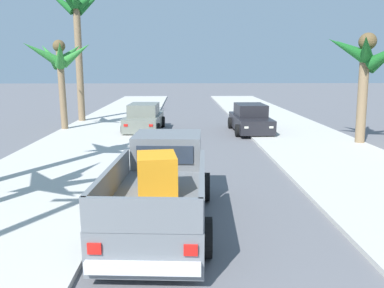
{
  "coord_description": "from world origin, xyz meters",
  "views": [
    {
      "loc": [
        -0.8,
        -1.67,
        3.5
      ],
      "look_at": [
        -0.51,
        9.19,
        1.2
      ],
      "focal_mm": 34.03,
      "sensor_mm": 36.0,
      "label": 1
    }
  ],
  "objects_px": {
    "palm_tree_left_mid": "(60,59)",
    "car_right_near": "(250,119)",
    "palm_tree_right_back": "(369,57)",
    "pickup_truck": "(162,188)",
    "palm_tree_left_back": "(76,16)",
    "car_left_near": "(144,118)"
  },
  "relations": [
    {
      "from": "palm_tree_right_back",
      "to": "pickup_truck",
      "type": "bearing_deg",
      "value": -136.31
    },
    {
      "from": "pickup_truck",
      "to": "car_left_near",
      "type": "xyz_separation_m",
      "value": [
        -1.66,
        12.2,
        -0.09
      ]
    },
    {
      "from": "palm_tree_left_mid",
      "to": "palm_tree_right_back",
      "type": "distance_m",
      "value": 15.38
    },
    {
      "from": "pickup_truck",
      "to": "palm_tree_left_back",
      "type": "distance_m",
      "value": 17.86
    },
    {
      "from": "car_left_near",
      "to": "palm_tree_left_mid",
      "type": "bearing_deg",
      "value": 177.72
    },
    {
      "from": "car_left_near",
      "to": "palm_tree_left_back",
      "type": "relative_size",
      "value": 0.52
    },
    {
      "from": "pickup_truck",
      "to": "palm_tree_left_back",
      "type": "relative_size",
      "value": 0.64
    },
    {
      "from": "pickup_truck",
      "to": "palm_tree_left_mid",
      "type": "distance_m",
      "value": 14.17
    },
    {
      "from": "pickup_truck",
      "to": "palm_tree_left_back",
      "type": "xyz_separation_m",
      "value": [
        -6.03,
        15.78,
        5.8
      ]
    },
    {
      "from": "pickup_truck",
      "to": "palm_tree_left_mid",
      "type": "xyz_separation_m",
      "value": [
        -6.14,
        12.38,
        3.13
      ]
    },
    {
      "from": "palm_tree_left_mid",
      "to": "car_right_near",
      "type": "bearing_deg",
      "value": -3.84
    },
    {
      "from": "palm_tree_left_back",
      "to": "car_right_near",
      "type": "bearing_deg",
      "value": -21.83
    },
    {
      "from": "car_right_near",
      "to": "palm_tree_right_back",
      "type": "relative_size",
      "value": 0.86
    },
    {
      "from": "pickup_truck",
      "to": "palm_tree_left_mid",
      "type": "relative_size",
      "value": 1.07
    },
    {
      "from": "car_left_near",
      "to": "palm_tree_left_back",
      "type": "height_order",
      "value": "palm_tree_left_back"
    },
    {
      "from": "palm_tree_left_mid",
      "to": "pickup_truck",
      "type": "bearing_deg",
      "value": -63.62
    },
    {
      "from": "car_right_near",
      "to": "palm_tree_left_mid",
      "type": "bearing_deg",
      "value": 176.16
    },
    {
      "from": "car_left_near",
      "to": "car_right_near",
      "type": "xyz_separation_m",
      "value": [
        5.84,
        -0.51,
        0.0
      ]
    },
    {
      "from": "car_right_near",
      "to": "palm_tree_left_mid",
      "type": "xyz_separation_m",
      "value": [
        -10.32,
        0.69,
        3.22
      ]
    },
    {
      "from": "palm_tree_right_back",
      "to": "car_right_near",
      "type": "bearing_deg",
      "value": 143.06
    },
    {
      "from": "palm_tree_left_mid",
      "to": "car_left_near",
      "type": "bearing_deg",
      "value": -2.28
    },
    {
      "from": "palm_tree_left_mid",
      "to": "palm_tree_right_back",
      "type": "xyz_separation_m",
      "value": [
        14.83,
        -4.08,
        0.01
      ]
    }
  ]
}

